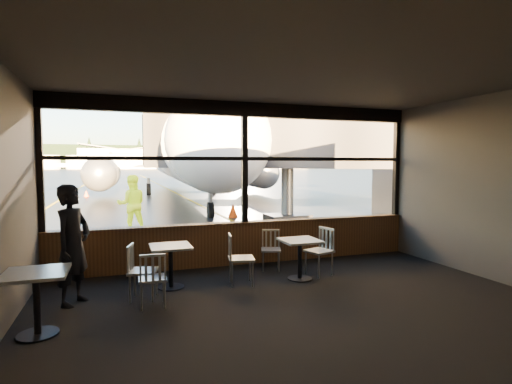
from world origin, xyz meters
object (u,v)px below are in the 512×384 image
cafe_table_left (37,304)px  passenger (73,245)px  airliner (182,115)px  chair_near_w (241,259)px  jet_bridge (292,156)px  chair_near_n (271,250)px  ground_crew (132,204)px  cafe_table_near (300,260)px  chair_mid_s (153,279)px  cone_nose (233,210)px  chair_near_e (319,252)px  cone_wing (86,193)px  cafe_table_mid (171,267)px  chair_mid_w (143,272)px

cafe_table_left → passenger: bearing=73.7°
airliner → chair_near_w: 21.99m
passenger → jet_bridge: bearing=-13.4°
jet_bridge → chair_near_n: (-3.25, -6.18, -2.08)m
ground_crew → cafe_table_near: bearing=112.3°
cafe_table_near → airliner: bearing=87.1°
chair_mid_s → passenger: 1.36m
chair_near_w → cone_nose: (2.35, 8.88, -0.18)m
jet_bridge → chair_near_e: size_ratio=12.15×
chair_near_e → cafe_table_near: bearing=90.2°
cafe_table_left → passenger: passenger is taller
airliner → chair_mid_s: airliner is taller
chair_near_w → cone_wing: 22.42m
airliner → cafe_table_left: bearing=-99.8°
jet_bridge → cafe_table_left: bearing=-131.4°
airliner → chair_near_e: airliner is taller
jet_bridge → passenger: (-6.87, -7.05, -1.55)m
cafe_table_left → cone_wing: (-1.04, 23.25, -0.19)m
cafe_table_left → chair_near_n: size_ratio=1.00×
cone_wing → cafe_table_mid: bearing=-82.5°
airliner → cone_wing: size_ratio=80.23×
chair_mid_s → chair_mid_w: chair_mid_w is taller
chair_near_e → ground_crew: bearing=11.6°
cone_wing → cone_nose: bearing=-63.8°
chair_near_e → passenger: bearing=76.1°
ground_crew → chair_near_e: bearing=116.4°
chair_near_e → airliner: bearing=-18.2°
cafe_table_left → cone_wing: 23.27m
airliner → cafe_table_near: airliner is taller
jet_bridge → ground_crew: bearing=-173.3°
airliner → passenger: (-4.96, -21.38, -4.61)m
chair_mid_s → cone_wing: bearing=98.8°
cafe_table_mid → passenger: bearing=-168.0°
cafe_table_left → chair_near_n: same height
chair_mid_s → cone_wing: 22.80m
cafe_table_mid → chair_near_n: bearing=14.6°
airliner → cafe_table_mid: 21.95m
cafe_table_mid → ground_crew: ground_crew is taller
cafe_table_mid → chair_near_n: chair_near_n is taller
cafe_table_left → passenger: size_ratio=0.44×
jet_bridge → ground_crew: size_ratio=6.18×
cafe_table_left → chair_near_e: 4.88m
chair_near_e → chair_mid_w: (-3.35, -0.34, -0.02)m
chair_mid_w → cone_nose: (4.07, 9.11, -0.17)m
jet_bridge → cafe_table_near: size_ratio=14.89×
jet_bridge → chair_mid_w: size_ratio=12.57×
cafe_table_left → chair_near_n: (3.95, 1.98, -0.00)m
cafe_table_left → chair_mid_s: size_ratio=0.96×
chair_mid_s → jet_bridge: bearing=55.4°
jet_bridge → chair_near_n: jet_bridge is taller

